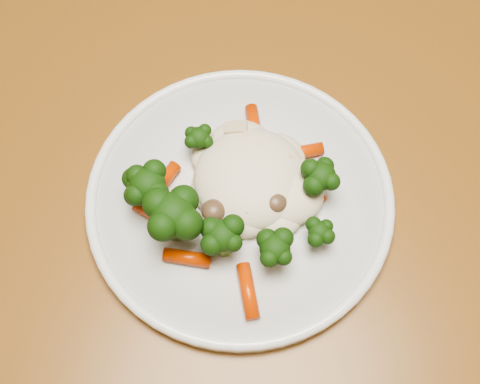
{
  "coord_description": "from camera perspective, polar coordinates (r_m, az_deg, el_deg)",
  "views": [
    {
      "loc": [
        0.29,
        -0.35,
        1.24
      ],
      "look_at": [
        0.14,
        -0.17,
        0.77
      ],
      "focal_mm": 45.0,
      "sensor_mm": 36.0,
      "label": 1
    }
  ],
  "objects": [
    {
      "name": "dining_table",
      "position": [
        0.64,
        3.45,
        -5.55
      ],
      "size": [
        1.34,
        1.04,
        0.75
      ],
      "rotation": [
        0.0,
        0.0,
        0.23
      ],
      "color": "brown",
      "rests_on": "ground"
    },
    {
      "name": "plate",
      "position": [
        0.54,
        0.0,
        -0.63
      ],
      "size": [
        0.27,
        0.27,
        0.01
      ],
      "primitive_type": "cylinder",
      "color": "white",
      "rests_on": "dining_table"
    },
    {
      "name": "meal",
      "position": [
        0.51,
        -1.09,
        0.09
      ],
      "size": [
        0.18,
        0.18,
        0.05
      ],
      "color": "beige",
      "rests_on": "plate"
    }
  ]
}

